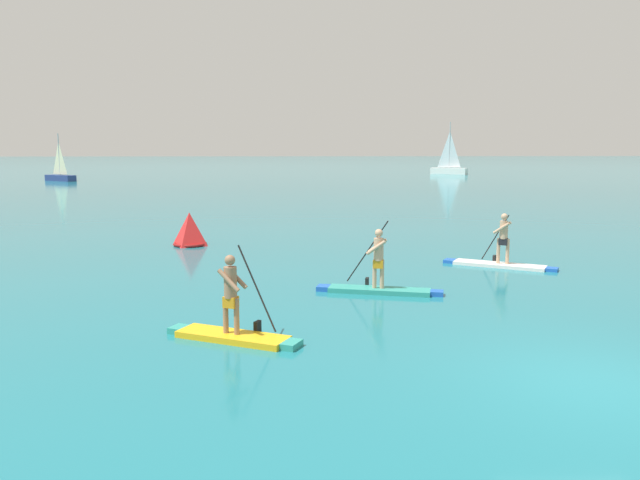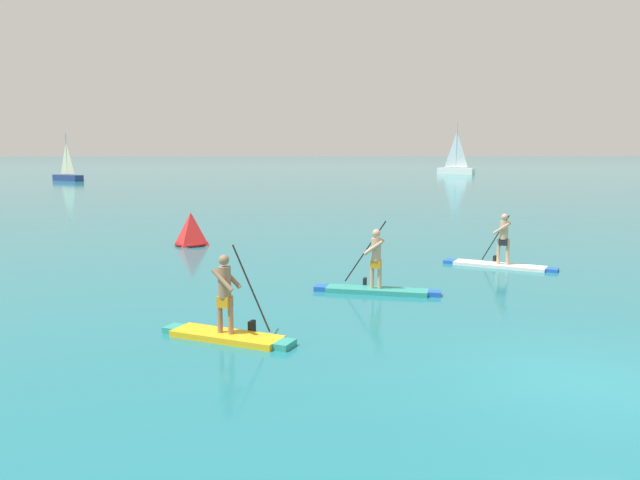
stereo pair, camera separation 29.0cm
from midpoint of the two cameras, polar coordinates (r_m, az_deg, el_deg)
name	(u,v)px [view 1 (the left image)]	position (r m, az deg, el deg)	size (l,w,h in m)	color
ground	(597,382)	(11.52, 23.09, -11.78)	(440.00, 440.00, 0.00)	#1E727F
paddleboarder_near_left	(233,323)	(12.85, -8.51, -7.48)	(2.81, 1.67, 1.88)	yellow
paddleboarder_mid_center	(378,280)	(16.75, 4.80, -3.67)	(3.34, 1.28, 1.91)	teal
paddleboarder_far_right	(500,257)	(21.04, 15.59, -1.45)	(3.34, 2.16, 1.77)	white
race_marker_buoy	(190,231)	(25.06, -12.04, 0.82)	(1.34, 1.34, 1.30)	red
sailboat_left_horizon	(60,175)	(75.28, -22.56, 5.49)	(3.96, 3.26, 5.17)	navy
sailboat_right_horizon	(449,168)	(88.02, 11.51, 6.45)	(4.79, 3.71, 7.00)	white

